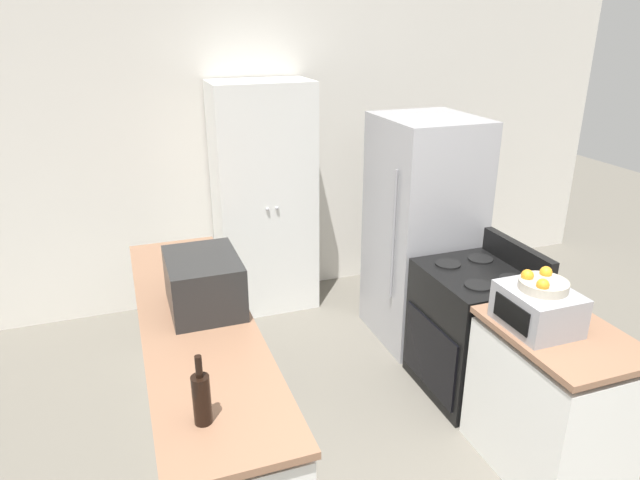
{
  "coord_description": "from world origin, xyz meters",
  "views": [
    {
      "loc": [
        -1.2,
        -1.53,
        2.44
      ],
      "look_at": [
        0.0,
        1.8,
        1.05
      ],
      "focal_mm": 32.0,
      "sensor_mm": 36.0,
      "label": 1
    }
  ],
  "objects": [
    {
      "name": "wine_bottle",
      "position": [
        -1.0,
        0.43,
        1.01
      ],
      "size": [
        0.08,
        0.08,
        0.32
      ],
      "color": "black",
      "rests_on": "counter_left"
    },
    {
      "name": "toaster_oven",
      "position": [
        0.8,
        0.6,
        0.99
      ],
      "size": [
        0.34,
        0.39,
        0.22
      ],
      "color": "#939399",
      "rests_on": "counter_right"
    },
    {
      "name": "fruit_bowl",
      "position": [
        0.81,
        0.61,
        1.14
      ],
      "size": [
        0.25,
        0.25,
        0.1
      ],
      "color": "#B2A893",
      "rests_on": "toaster_oven"
    },
    {
      "name": "pantry_cabinet",
      "position": [
        -0.07,
        3.01,
        0.99
      ],
      "size": [
        0.82,
        0.52,
        1.97
      ],
      "color": "silver",
      "rests_on": "ground_plane"
    },
    {
      "name": "microwave",
      "position": [
        -0.83,
        1.43,
        1.04
      ],
      "size": [
        0.4,
        0.52,
        0.31
      ],
      "color": "black",
      "rests_on": "counter_left"
    },
    {
      "name": "counter_right",
      "position": [
        0.91,
        0.51,
        0.43
      ],
      "size": [
        0.6,
        0.82,
        0.89
      ],
      "color": "silver",
      "rests_on": "ground_plane"
    },
    {
      "name": "stove",
      "position": [
        0.93,
        1.3,
        0.45
      ],
      "size": [
        0.66,
        0.72,
        1.05
      ],
      "color": "black",
      "rests_on": "ground_plane"
    },
    {
      "name": "counter_left",
      "position": [
        -0.91,
        1.32,
        0.43
      ],
      "size": [
        0.6,
        2.44,
        0.89
      ],
      "color": "silver",
      "rests_on": "ground_plane"
    },
    {
      "name": "refrigerator",
      "position": [
        0.95,
        2.09,
        0.89
      ],
      "size": [
        0.71,
        0.77,
        1.77
      ],
      "color": "#A3A3A8",
      "rests_on": "ground_plane"
    },
    {
      "name": "wall_back",
      "position": [
        0.0,
        3.3,
        1.3
      ],
      "size": [
        7.0,
        0.06,
        2.6
      ],
      "color": "silver",
      "rests_on": "ground_plane"
    }
  ]
}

